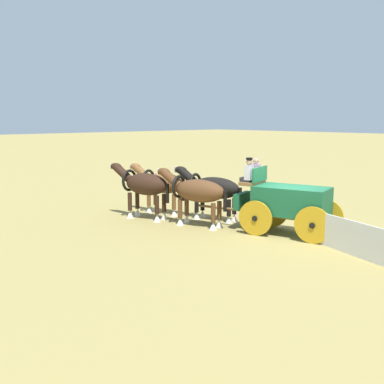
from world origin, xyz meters
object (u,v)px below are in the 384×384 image
Objects in this scene: draft_horse_rear_off at (212,189)px; show_wagon at (287,201)px; draft_horse_lead_near at (144,185)px; draft_horse_rear_near at (196,192)px; draft_horse_lead_off at (162,184)px.

show_wagon is at bearing -174.81° from draft_horse_rear_off.
show_wagon is 1.80× the size of draft_horse_rear_off.
draft_horse_lead_near is at bearing 42.32° from draft_horse_rear_off.
draft_horse_rear_near is 1.06× the size of draft_horse_lead_off.
draft_horse_rear_off is at bearing -164.29° from draft_horse_lead_off.
draft_horse_rear_off is 2.90m from draft_horse_lead_near.
draft_horse_lead_near reaches higher than draft_horse_rear_off.
draft_horse_lead_off is at bearing 15.71° from draft_horse_rear_off.
show_wagon is 1.81× the size of draft_horse_rear_near.
show_wagon is at bearing -158.21° from draft_horse_lead_near.
show_wagon reaches higher than draft_horse_lead_off.
draft_horse_lead_near is at bearing 21.79° from show_wagon.
draft_horse_lead_near is (2.15, 1.95, 0.11)m from draft_horse_rear_off.
draft_horse_lead_off is (2.85, -0.55, -0.04)m from draft_horse_rear_near.
show_wagon is 3.56m from draft_horse_rear_near.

